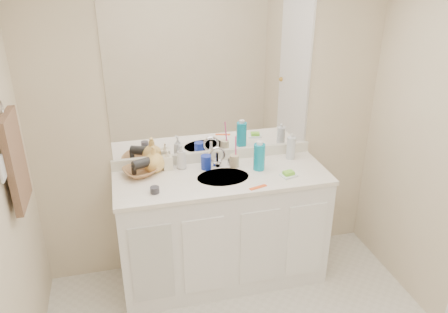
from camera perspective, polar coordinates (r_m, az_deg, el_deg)
name	(u,v)px	position (r m, az deg, el deg)	size (l,w,h in m)	color
wall_back	(213,120)	(3.20, -1.41, 4.79)	(2.60, 0.02, 2.40)	beige
vanity_cabinet	(222,230)	(3.32, -0.21, -9.52)	(1.50, 0.55, 0.85)	white
countertop	(222,177)	(3.09, -0.22, -2.75)	(1.52, 0.57, 0.03)	white
backsplash	(214,156)	(3.30, -1.31, 0.12)	(1.52, 0.03, 0.08)	silver
sink_basin	(223,178)	(3.07, -0.14, -2.86)	(0.37, 0.37, 0.02)	#B9B0A2
faucet	(217,159)	(3.20, -0.91, -0.36)	(0.02, 0.02, 0.11)	silver
mirror	(213,72)	(3.10, -1.46, 11.03)	(1.48, 0.01, 1.20)	white
blue_mug	(206,162)	(3.17, -2.36, -0.75)	(0.08, 0.08, 0.10)	#172CA4
tan_cup	(234,161)	(3.20, 1.35, -0.58)	(0.07, 0.07, 0.09)	#C8B58D
toothbrush	(236,148)	(3.16, 1.55, 1.15)	(0.01, 0.01, 0.19)	#F94193
mouthwash_bottle	(259,157)	(3.15, 4.62, -0.06)	(0.08, 0.08, 0.20)	#0E8FAD
clear_pump_bottle	(291,148)	(3.35, 8.74, 1.11)	(0.07, 0.07, 0.17)	silver
soap_dish	(288,175)	(3.11, 8.41, -2.45)	(0.11, 0.09, 0.01)	white
green_soap	(289,173)	(3.10, 8.43, -2.15)	(0.07, 0.05, 0.03)	#7FDC35
orange_comb	(258,187)	(2.94, 4.48, -4.02)	(0.13, 0.03, 0.01)	#FE541A
dark_jar	(155,190)	(2.89, -9.04, -4.34)	(0.06, 0.06, 0.04)	#323137
soap_bottle_white	(181,157)	(3.16, -5.60, -0.01)	(0.07, 0.07, 0.19)	silver
soap_bottle_cream	(168,159)	(3.18, -7.39, -0.37)	(0.07, 0.07, 0.15)	#F5E9C7
soap_bottle_yellow	(154,159)	(3.15, -9.11, -0.31)	(0.15, 0.15, 0.19)	#F8C260
wicker_basket	(140,172)	(3.13, -10.92, -1.96)	(0.22, 0.22, 0.06)	#95653C
hair_dryer	(142,163)	(3.11, -10.65, -0.89)	(0.07, 0.07, 0.14)	black
towel_ring	(0,110)	(2.60, -27.19, 5.43)	(0.11, 0.11, 0.01)	silver
hand_towel	(16,161)	(2.70, -25.58, -0.52)	(0.04, 0.32, 0.55)	#4C3628
switch_plate	(2,169)	(2.50, -27.01, -1.41)	(0.01, 0.09, 0.13)	white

